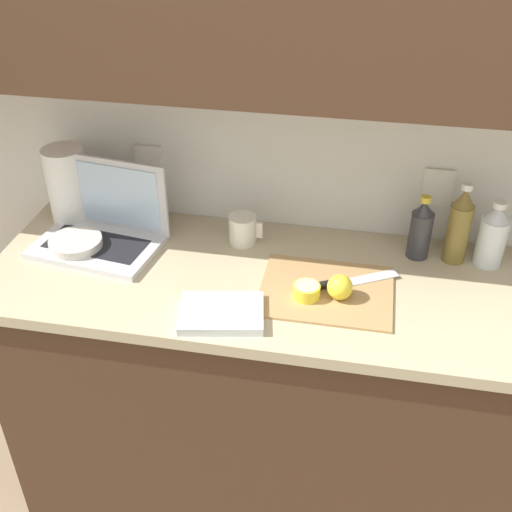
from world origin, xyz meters
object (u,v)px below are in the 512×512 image
at_px(bottle_green_soda, 492,236).
at_px(lemon_whole_beside, 340,287).
at_px(bottle_oil_tall, 459,226).
at_px(cutting_board, 326,291).
at_px(bottle_water_clear, 421,230).
at_px(bowl_white, 76,246).
at_px(paper_towel_roll, 68,186).
at_px(laptop, 102,225).
at_px(knife, 334,283).
at_px(measuring_cup, 243,230).
at_px(lemon_half_cut, 307,291).

bearing_deg(bottle_green_soda, lemon_whole_beside, -147.72).
bearing_deg(bottle_oil_tall, cutting_board, -146.59).
bearing_deg(bottle_water_clear, bowl_white, -170.18).
height_order(lemon_whole_beside, bottle_oil_tall, bottle_oil_tall).
xyz_separation_m(bottle_green_soda, paper_towel_roll, (-1.30, -0.00, 0.03)).
distance_m(laptop, knife, 0.73).
relative_size(knife, bottle_green_soda, 1.30).
bearing_deg(bottle_oil_tall, measuring_cup, -177.67).
height_order(laptop, bottle_oil_tall, same).
relative_size(lemon_half_cut, bowl_white, 0.47).
xyz_separation_m(cutting_board, bottle_water_clear, (0.25, 0.23, 0.09)).
distance_m(knife, paper_towel_roll, 0.90).
bearing_deg(bottle_oil_tall, bowl_white, -171.09).
xyz_separation_m(laptop, measuring_cup, (0.42, 0.08, -0.01)).
bearing_deg(bottle_green_soda, bowl_white, -171.79).
xyz_separation_m(knife, measuring_cup, (-0.30, 0.19, 0.03)).
bearing_deg(bottle_water_clear, cutting_board, -136.86).
height_order(cutting_board, lemon_half_cut, lemon_half_cut).
distance_m(bottle_oil_tall, measuring_cup, 0.64).
distance_m(bottle_water_clear, paper_towel_roll, 1.10).
bearing_deg(paper_towel_roll, lemon_whole_beside, -16.39).
xyz_separation_m(bottle_water_clear, paper_towel_roll, (-1.10, -0.00, 0.04)).
relative_size(laptop, paper_towel_roll, 1.60).
height_order(cutting_board, bowl_white, bowl_white).
xyz_separation_m(measuring_cup, bowl_white, (-0.48, -0.15, -0.02)).
distance_m(laptop, bowl_white, 0.10).
height_order(bottle_water_clear, measuring_cup, bottle_water_clear).
relative_size(lemon_whole_beside, bowl_white, 0.44).
bearing_deg(lemon_whole_beside, paper_towel_roll, 163.61).
bearing_deg(measuring_cup, cutting_board, -36.65).
relative_size(cutting_board, bottle_green_soda, 1.78).
xyz_separation_m(lemon_whole_beside, bottle_green_soda, (0.41, 0.26, 0.05)).
xyz_separation_m(lemon_half_cut, bottle_green_soda, (0.50, 0.28, 0.07)).
distance_m(knife, bottle_oil_tall, 0.41).
relative_size(lemon_whole_beside, paper_towel_roll, 0.27).
height_order(laptop, knife, laptop).
height_order(laptop, lemon_half_cut, laptop).
bearing_deg(lemon_whole_beside, lemon_half_cut, -171.58).
bearing_deg(knife, lemon_half_cut, -167.08).
bearing_deg(bottle_water_clear, knife, -137.41).
bearing_deg(paper_towel_roll, knife, -13.65).
bearing_deg(lemon_half_cut, bottle_green_soda, 28.67).
bearing_deg(bottle_water_clear, bottle_oil_tall, 0.00).
xyz_separation_m(cutting_board, bowl_white, (-0.76, 0.06, 0.02)).
bearing_deg(laptop, paper_towel_roll, 152.87).
bearing_deg(knife, bottle_oil_tall, 3.16).
bearing_deg(cutting_board, laptop, 169.60).
height_order(bottle_water_clear, bowl_white, bottle_water_clear).
relative_size(cutting_board, lemon_half_cut, 4.90).
xyz_separation_m(laptop, knife, (0.72, -0.11, -0.04)).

